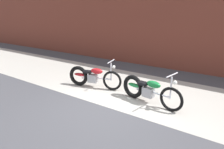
% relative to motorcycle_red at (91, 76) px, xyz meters
% --- Properties ---
extents(ground_plane, '(80.00, 80.00, 0.00)m').
position_rel_motorcycle_red_xyz_m(ground_plane, '(1.52, -0.98, -0.40)').
color(ground_plane, '#47474C').
extents(sidewalk_slab, '(36.00, 3.50, 0.01)m').
position_rel_motorcycle_red_xyz_m(sidewalk_slab, '(1.52, 0.77, -0.40)').
color(sidewalk_slab, '#B2ADA3').
rests_on(sidewalk_slab, ground).
extents(brick_building_wall, '(36.00, 0.50, 5.60)m').
position_rel_motorcycle_red_xyz_m(brick_building_wall, '(1.52, 4.22, 2.40)').
color(brick_building_wall, brown).
rests_on(brick_building_wall, ground).
extents(motorcycle_red, '(1.97, 0.73, 1.03)m').
position_rel_motorcycle_red_xyz_m(motorcycle_red, '(0.00, 0.00, 0.00)').
color(motorcycle_red, black).
rests_on(motorcycle_red, ground).
extents(motorcycle_green, '(2.00, 0.66, 1.03)m').
position_rel_motorcycle_red_xyz_m(motorcycle_green, '(2.16, -0.03, 0.00)').
color(motorcycle_green, black).
rests_on(motorcycle_green, ground).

